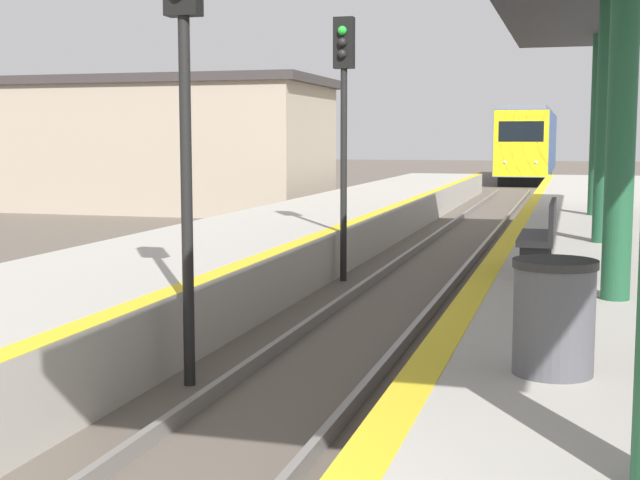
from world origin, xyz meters
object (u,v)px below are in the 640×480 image
(signal_mid, at_px, (344,99))
(signal_near, at_px, (184,70))
(train, at_px, (529,144))
(bench, at_px, (542,235))
(trash_bin, at_px, (554,317))

(signal_mid, bearing_deg, signal_near, -88.79)
(signal_near, bearing_deg, signal_mid, 91.21)
(train, xyz_separation_m, bench, (2.32, -44.13, -0.81))
(train, height_order, signal_near, signal_near)
(train, relative_size, bench, 11.16)
(train, relative_size, trash_bin, 20.50)
(signal_near, bearing_deg, bench, 42.87)
(train, distance_m, signal_mid, 40.27)
(signal_near, height_order, trash_bin, signal_near)
(signal_mid, bearing_deg, train, 88.12)
(signal_near, distance_m, signal_mid, 7.14)
(bench, bearing_deg, signal_mid, 133.02)
(signal_near, relative_size, signal_mid, 1.00)
(train, height_order, trash_bin, train)
(bench, bearing_deg, trash_bin, -87.08)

